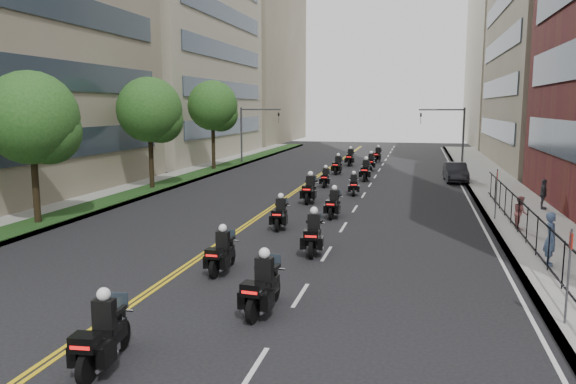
% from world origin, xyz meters
% --- Properties ---
extents(ground, '(160.00, 160.00, 0.00)m').
position_xyz_m(ground, '(0.00, 0.00, 0.00)').
color(ground, black).
rests_on(ground, ground).
extents(sidewalk_right, '(4.00, 90.00, 0.15)m').
position_xyz_m(sidewalk_right, '(12.00, 25.00, 0.07)').
color(sidewalk_right, gray).
rests_on(sidewalk_right, ground).
extents(sidewalk_left, '(4.00, 90.00, 0.15)m').
position_xyz_m(sidewalk_left, '(-12.00, 25.00, 0.07)').
color(sidewalk_left, gray).
rests_on(sidewalk_left, ground).
extents(grass_strip, '(2.00, 90.00, 0.04)m').
position_xyz_m(grass_strip, '(-11.20, 25.00, 0.17)').
color(grass_strip, '#183D16').
rests_on(grass_strip, sidewalk_left).
extents(building_right_far, '(15.00, 28.00, 26.00)m').
position_xyz_m(building_right_far, '(21.50, 78.00, 13.00)').
color(building_right_far, '#ACA68A').
rests_on(building_right_far, ground).
extents(building_left_mid, '(16.11, 28.00, 34.00)m').
position_xyz_m(building_left_mid, '(-21.98, 48.00, 17.00)').
color(building_left_mid, '#ACA68A').
rests_on(building_left_mid, ground).
extents(building_left_far, '(16.00, 28.00, 26.00)m').
position_xyz_m(building_left_far, '(-22.00, 78.00, 13.00)').
color(building_left_far, '#7D745B').
rests_on(building_left_far, ground).
extents(iron_fence, '(0.05, 28.00, 1.50)m').
position_xyz_m(iron_fence, '(11.00, 12.00, 0.90)').
color(iron_fence, black).
rests_on(iron_fence, sidewalk_right).
extents(street_trees, '(4.40, 38.40, 7.98)m').
position_xyz_m(street_trees, '(-11.05, 18.61, 5.13)').
color(street_trees, black).
rests_on(street_trees, ground).
extents(traffic_signal_right, '(4.09, 0.20, 5.60)m').
position_xyz_m(traffic_signal_right, '(9.54, 42.00, 3.70)').
color(traffic_signal_right, '#3F3F44').
rests_on(traffic_signal_right, ground).
extents(traffic_signal_left, '(4.09, 0.20, 5.60)m').
position_xyz_m(traffic_signal_left, '(-9.54, 42.00, 3.70)').
color(traffic_signal_left, '#3F3F44').
rests_on(traffic_signal_left, ground).
extents(motorcycle_0, '(0.66, 2.42, 1.78)m').
position_xyz_m(motorcycle_0, '(-0.05, -0.66, 0.70)').
color(motorcycle_0, black).
rests_on(motorcycle_0, ground).
extents(motorcycle_1, '(0.65, 2.49, 1.83)m').
position_xyz_m(motorcycle_1, '(2.48, 3.33, 0.72)').
color(motorcycle_1, black).
rests_on(motorcycle_1, ground).
extents(motorcycle_2, '(0.53, 2.28, 1.68)m').
position_xyz_m(motorcycle_2, '(0.05, 6.73, 0.66)').
color(motorcycle_2, black).
rests_on(motorcycle_2, ground).
extents(motorcycle_3, '(0.66, 2.48, 1.83)m').
position_xyz_m(motorcycle_3, '(2.68, 9.93, 0.72)').
color(motorcycle_3, black).
rests_on(motorcycle_3, ground).
extents(motorcycle_4, '(0.57, 2.27, 1.68)m').
position_xyz_m(motorcycle_4, '(0.34, 14.03, 0.66)').
color(motorcycle_4, black).
rests_on(motorcycle_4, ground).
extents(motorcycle_5, '(0.55, 2.27, 1.67)m').
position_xyz_m(motorcycle_5, '(2.39, 17.29, 0.66)').
color(motorcycle_5, black).
rests_on(motorcycle_5, ground).
extents(motorcycle_6, '(0.58, 2.55, 1.88)m').
position_xyz_m(motorcycle_6, '(0.34, 21.43, 0.74)').
color(motorcycle_6, black).
rests_on(motorcycle_6, ground).
extents(motorcycle_7, '(0.62, 2.12, 1.57)m').
position_xyz_m(motorcycle_7, '(2.55, 24.98, 0.62)').
color(motorcycle_7, black).
rests_on(motorcycle_7, ground).
extents(motorcycle_8, '(0.50, 2.12, 1.56)m').
position_xyz_m(motorcycle_8, '(0.17, 28.23, 0.62)').
color(motorcycle_8, black).
rests_on(motorcycle_8, ground).
extents(motorcycle_9, '(0.59, 2.54, 1.88)m').
position_xyz_m(motorcycle_9, '(2.67, 32.22, 0.74)').
color(motorcycle_9, black).
rests_on(motorcycle_9, ground).
extents(motorcycle_10, '(0.63, 2.41, 1.78)m').
position_xyz_m(motorcycle_10, '(-0.05, 36.02, 0.70)').
color(motorcycle_10, black).
rests_on(motorcycle_10, ground).
extents(motorcycle_11, '(0.56, 2.37, 1.75)m').
position_xyz_m(motorcycle_11, '(2.47, 39.45, 0.69)').
color(motorcycle_11, black).
rests_on(motorcycle_11, ground).
extents(motorcycle_12, '(0.59, 2.55, 1.88)m').
position_xyz_m(motorcycle_12, '(0.18, 43.05, 0.74)').
color(motorcycle_12, black).
rests_on(motorcycle_12, ground).
extents(motorcycle_13, '(0.71, 2.40, 1.78)m').
position_xyz_m(motorcycle_13, '(2.53, 47.03, 0.70)').
color(motorcycle_13, black).
rests_on(motorcycle_13, ground).
extents(parked_sedan, '(1.77, 4.51, 1.46)m').
position_xyz_m(parked_sedan, '(9.40, 33.14, 0.73)').
color(parked_sedan, black).
rests_on(parked_sedan, ground).
extents(pedestrian_a, '(0.52, 0.73, 1.90)m').
position_xyz_m(pedestrian_a, '(11.20, 9.70, 1.10)').
color(pedestrian_a, '#445A7E').
rests_on(pedestrian_a, sidewalk_right).
extents(pedestrian_b, '(0.58, 0.74, 1.52)m').
position_xyz_m(pedestrian_b, '(11.20, 15.81, 0.91)').
color(pedestrian_b, '#985453').
rests_on(pedestrian_b, sidewalk_right).
extents(pedestrian_c, '(0.64, 1.04, 1.65)m').
position_xyz_m(pedestrian_c, '(13.28, 21.38, 0.98)').
color(pedestrian_c, '#42444A').
rests_on(pedestrian_c, sidewalk_right).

